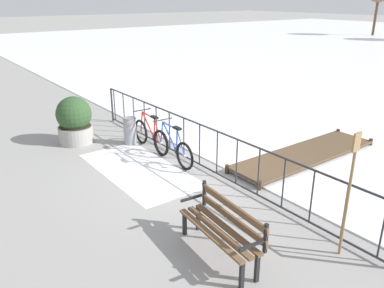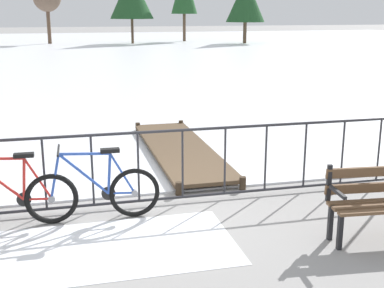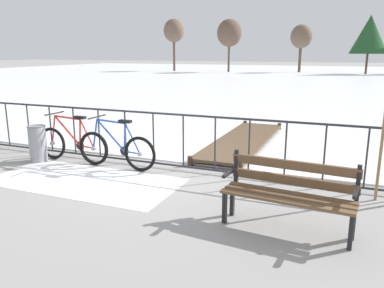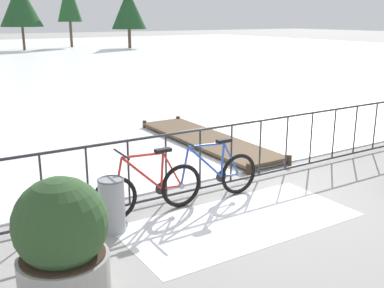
% 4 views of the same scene
% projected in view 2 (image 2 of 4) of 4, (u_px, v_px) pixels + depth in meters
% --- Properties ---
extents(ground_plane, '(160.00, 160.00, 0.00)m').
position_uv_depth(ground_plane, '(139.00, 206.00, 7.11)').
color(ground_plane, gray).
extents(frozen_pond, '(80.00, 56.00, 0.03)m').
position_uv_depth(frozen_pond, '(76.00, 51.00, 33.75)').
color(frozen_pond, white).
rests_on(frozen_pond, ground).
extents(snow_patch, '(3.30, 1.55, 0.01)m').
position_uv_depth(snow_patch, '(91.00, 250.00, 5.81)').
color(snow_patch, white).
rests_on(snow_patch, ground).
extents(railing_fence, '(9.06, 0.06, 1.07)m').
position_uv_depth(railing_fence, '(138.00, 168.00, 6.96)').
color(railing_fence, '#2D2D33').
rests_on(railing_fence, ground).
extents(bicycle_near_railing, '(1.71, 0.52, 0.97)m').
position_uv_depth(bicycle_near_railing, '(94.00, 193.00, 6.55)').
color(bicycle_near_railing, black).
rests_on(bicycle_near_railing, ground).
extents(bicycle_second, '(1.71, 0.52, 0.97)m').
position_uv_depth(bicycle_second, '(8.00, 199.00, 6.34)').
color(bicycle_second, black).
rests_on(bicycle_second, ground).
extents(wooden_dock, '(1.10, 4.29, 0.20)m').
position_uv_depth(wooden_dock, '(180.00, 149.00, 9.59)').
color(wooden_dock, brown).
rests_on(wooden_dock, ground).
extents(tree_far_west, '(3.10, 3.10, 5.16)m').
position_uv_depth(tree_far_west, '(246.00, 0.00, 40.63)').
color(tree_far_west, brown).
rests_on(tree_far_west, ground).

